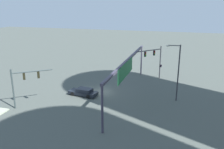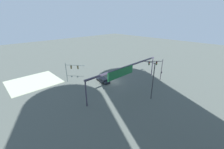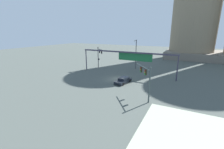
{
  "view_description": "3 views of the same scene",
  "coord_description": "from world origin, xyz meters",
  "px_view_note": "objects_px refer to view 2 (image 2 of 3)",
  "views": [
    {
      "loc": [
        35.95,
        12.93,
        14.4
      ],
      "look_at": [
        -0.47,
        2.01,
        3.1
      ],
      "focal_mm": 38.75,
      "sensor_mm": 36.0,
      "label": 1
    },
    {
      "loc": [
        26.06,
        26.6,
        17.39
      ],
      "look_at": [
        2.45,
        1.9,
        3.53
      ],
      "focal_mm": 22.64,
      "sensor_mm": 36.0,
      "label": 2
    },
    {
      "loc": [
        14.69,
        -31.95,
        10.77
      ],
      "look_at": [
        -0.1,
        -2.86,
        1.82
      ],
      "focal_mm": 24.8,
      "sensor_mm": 36.0,
      "label": 3
    }
  ],
  "objects_px": {
    "streetlamp_curved_arm": "(152,79)",
    "sedan_car_approaching": "(103,80)",
    "traffic_signal_near_corner": "(157,67)",
    "traffic_signal_opposite_side": "(71,69)"
  },
  "relations": [
    {
      "from": "streetlamp_curved_arm",
      "to": "sedan_car_approaching",
      "type": "bearing_deg",
      "value": 6.92
    },
    {
      "from": "traffic_signal_near_corner",
      "to": "traffic_signal_opposite_side",
      "type": "xyz_separation_m",
      "value": [
        18.63,
        -16.1,
        -0.37
      ]
    },
    {
      "from": "streetlamp_curved_arm",
      "to": "sedan_car_approaching",
      "type": "xyz_separation_m",
      "value": [
        2.11,
        -14.27,
        -4.36
      ]
    },
    {
      "from": "traffic_signal_opposite_side",
      "to": "sedan_car_approaching",
      "type": "distance_m",
      "value": 9.61
    },
    {
      "from": "traffic_signal_opposite_side",
      "to": "sedan_car_approaching",
      "type": "bearing_deg",
      "value": 7.8
    },
    {
      "from": "traffic_signal_near_corner",
      "to": "traffic_signal_opposite_side",
      "type": "height_order",
      "value": "traffic_signal_near_corner"
    },
    {
      "from": "traffic_signal_near_corner",
      "to": "sedan_car_approaching",
      "type": "distance_m",
      "value": 16.07
    },
    {
      "from": "sedan_car_approaching",
      "to": "traffic_signal_near_corner",
      "type": "bearing_deg",
      "value": -121.89
    },
    {
      "from": "streetlamp_curved_arm",
      "to": "traffic_signal_near_corner",
      "type": "bearing_deg",
      "value": -67.82
    },
    {
      "from": "streetlamp_curved_arm",
      "to": "sedan_car_approaching",
      "type": "height_order",
      "value": "streetlamp_curved_arm"
    }
  ]
}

